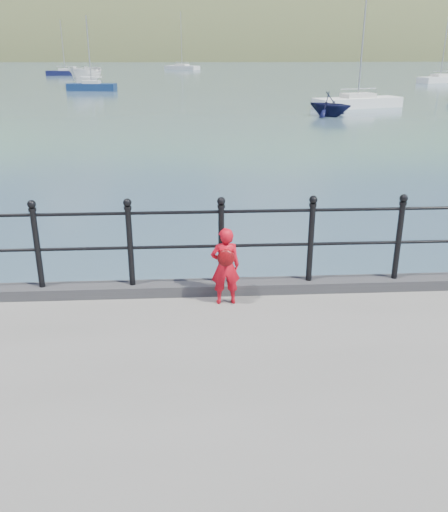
{
  "coord_description": "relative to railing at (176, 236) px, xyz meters",
  "views": [
    {
      "loc": [
        0.23,
        -6.88,
        4.15
      ],
      "look_at": [
        0.63,
        -0.2,
        1.55
      ],
      "focal_mm": 38.0,
      "sensor_mm": 36.0,
      "label": 1
    }
  ],
  "objects": [
    {
      "name": "sailboat_far",
      "position": [
        30.35,
        60.09,
        -1.48
      ],
      "size": [
        6.45,
        4.62,
        9.14
      ],
      "rotation": [
        0.0,
        0.0,
        0.51
      ],
      "color": "silver",
      "rests_on": "ground"
    },
    {
      "name": "sailboat_near",
      "position": [
        12.21,
        32.8,
        -1.48
      ],
      "size": [
        6.79,
        3.72,
        8.96
      ],
      "rotation": [
        0.0,
        0.0,
        0.31
      ],
      "color": "white",
      "rests_on": "ground"
    },
    {
      "name": "sailboat_deep",
      "position": [
        -1.19,
        100.58,
        -1.48
      ],
      "size": [
        6.75,
        5.78,
        10.08
      ],
      "rotation": [
        0.0,
        0.0,
        -0.64
      ],
      "color": "silver",
      "rests_on": "ground"
    },
    {
      "name": "far_shore",
      "position": [
        38.34,
        239.56,
        -24.39
      ],
      "size": [
        830.0,
        200.0,
        156.0
      ],
      "color": "#333A21",
      "rests_on": "ground"
    },
    {
      "name": "sailboat_port",
      "position": [
        -9.44,
        49.67,
        -1.48
      ],
      "size": [
        4.87,
        2.13,
        7.03
      ],
      "rotation": [
        0.0,
        0.0,
        -0.13
      ],
      "color": "#11274E",
      "rests_on": "ground"
    },
    {
      "name": "kerb",
      "position": [
        -0.0,
        -0.0,
        -0.75
      ],
      "size": [
        60.0,
        0.3,
        0.15
      ],
      "primitive_type": "cube",
      "color": "#28282B",
      "rests_on": "quay"
    },
    {
      "name": "launch_navy",
      "position": [
        8.94,
        27.77,
        -1.07
      ],
      "size": [
        3.78,
        3.76,
        1.51
      ],
      "primitive_type": "imported",
      "rotation": [
        0.0,
        0.0,
        0.81
      ],
      "color": "black",
      "rests_on": "ground"
    },
    {
      "name": "sailboat_left",
      "position": [
        -18.36,
        79.85,
        -1.48
      ],
      "size": [
        5.62,
        2.21,
        7.88
      ],
      "rotation": [
        0.0,
        0.0,
        0.1
      ],
      "color": "black",
      "rests_on": "ground"
    },
    {
      "name": "ground",
      "position": [
        -0.0,
        0.15,
        -1.82
      ],
      "size": [
        600.0,
        600.0,
        0.0
      ],
      "primitive_type": "plane",
      "color": "#2D4251",
      "rests_on": "ground"
    },
    {
      "name": "railing",
      "position": [
        0.0,
        0.0,
        0.0
      ],
      "size": [
        18.11,
        0.11,
        1.2
      ],
      "color": "black",
      "rests_on": "kerb"
    },
    {
      "name": "launch_white",
      "position": [
        -10.86,
        55.07,
        -0.73
      ],
      "size": [
        3.76,
        6.07,
        2.2
      ],
      "primitive_type": "imported",
      "rotation": [
        0.0,
        0.0,
        -0.31
      ],
      "color": "white",
      "rests_on": "ground"
    },
    {
      "name": "child",
      "position": [
        0.63,
        -0.33,
        -0.3
      ],
      "size": [
        0.39,
        0.32,
        1.03
      ],
      "rotation": [
        0.0,
        0.0,
        3.21
      ],
      "color": "red",
      "rests_on": "quay"
    }
  ]
}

